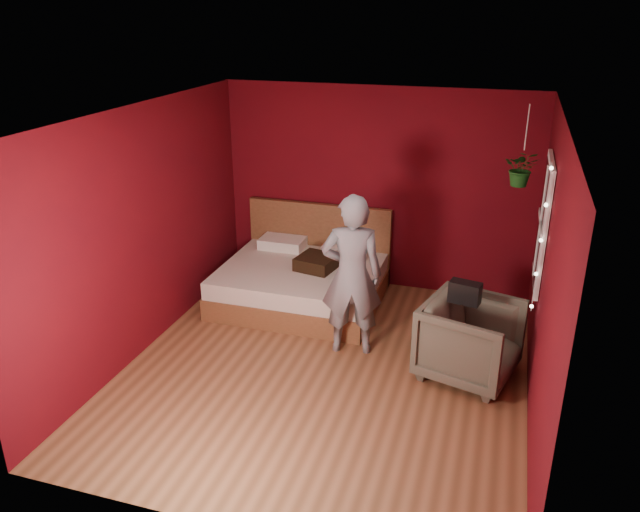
{
  "coord_description": "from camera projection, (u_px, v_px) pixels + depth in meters",
  "views": [
    {
      "loc": [
        1.58,
        -5.32,
        3.52
      ],
      "look_at": [
        -0.19,
        0.4,
        1.08
      ],
      "focal_mm": 35.0,
      "sensor_mm": 36.0,
      "label": 1
    }
  ],
  "objects": [
    {
      "name": "fairy_lights",
      "position": [
        541.0,
        240.0,
        5.7
      ],
      "size": [
        0.04,
        0.04,
        1.45
      ],
      "color": "silver",
      "rests_on": "room_walls"
    },
    {
      "name": "person",
      "position": [
        352.0,
        275.0,
        6.49
      ],
      "size": [
        0.72,
        0.56,
        1.76
      ],
      "primitive_type": "imported",
      "rotation": [
        0.0,
        0.0,
        3.37
      ],
      "color": "slate",
      "rests_on": "ground"
    },
    {
      "name": "room_walls",
      "position": [
        326.0,
        214.0,
        5.83
      ],
      "size": [
        4.04,
        4.54,
        2.62
      ],
      "color": "#5C0910",
      "rests_on": "ground"
    },
    {
      "name": "hanging_plant",
      "position": [
        522.0,
        168.0,
        6.33
      ],
      "size": [
        0.35,
        0.31,
        0.83
      ],
      "color": "silver",
      "rests_on": "room_walls"
    },
    {
      "name": "handbag",
      "position": [
        465.0,
        292.0,
        6.02
      ],
      "size": [
        0.32,
        0.21,
        0.21
      ],
      "primitive_type": "cube",
      "rotation": [
        0.0,
        0.0,
        -0.21
      ],
      "color": "black",
      "rests_on": "armchair"
    },
    {
      "name": "window",
      "position": [
        543.0,
        223.0,
        6.16
      ],
      "size": [
        0.05,
        0.97,
        1.27
      ],
      "color": "white",
      "rests_on": "room_walls"
    },
    {
      "name": "armchair",
      "position": [
        470.0,
        340.0,
        6.19
      ],
      "size": [
        1.09,
        1.07,
        0.81
      ],
      "primitive_type": "imported",
      "rotation": [
        0.0,
        0.0,
        1.3
      ],
      "color": "#565544",
      "rests_on": "ground"
    },
    {
      "name": "bed",
      "position": [
        303.0,
        279.0,
        7.86
      ],
      "size": [
        1.94,
        1.65,
        1.07
      ],
      "color": "brown",
      "rests_on": "ground"
    },
    {
      "name": "floor",
      "position": [
        326.0,
        368.0,
        6.46
      ],
      "size": [
        4.5,
        4.5,
        0.0
      ],
      "primitive_type": "plane",
      "color": "brown",
      "rests_on": "ground"
    },
    {
      "name": "throw_pillow",
      "position": [
        317.0,
        262.0,
        7.63
      ],
      "size": [
        0.52,
        0.52,
        0.16
      ],
      "primitive_type": "cube",
      "rotation": [
        0.0,
        0.0,
        -0.19
      ],
      "color": "black",
      "rests_on": "bed"
    }
  ]
}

